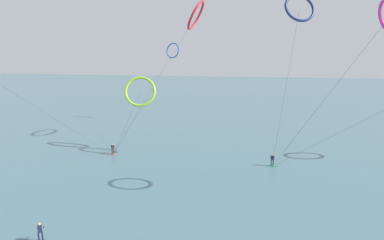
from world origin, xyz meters
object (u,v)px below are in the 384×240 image
at_px(surfer_charcoal, 40,234).
at_px(kite_lime, 140,92).
at_px(surfer_emerald, 272,161).
at_px(kite_crimson, 196,15).
at_px(kite_navy, 300,8).
at_px(kite_cobalt, 173,51).
at_px(surfer_coral, 113,150).

relative_size(surfer_charcoal, kite_lime, 0.14).
distance_m(surfer_emerald, surfer_charcoal, 29.42).
bearing_deg(kite_crimson, kite_navy, 60.48).
height_order(surfer_emerald, kite_cobalt, kite_cobalt).
bearing_deg(kite_navy, kite_cobalt, 113.46).
xyz_separation_m(kite_crimson, kite_cobalt, (-8.03, 15.66, -5.59)).
bearing_deg(kite_navy, kite_crimson, 129.91).
xyz_separation_m(surfer_emerald, surfer_charcoal, (-19.77, -21.79, 0.00)).
bearing_deg(kite_navy, surfer_charcoal, -152.64).
relative_size(surfer_coral, surfer_emerald, 1.00).
distance_m(surfer_coral, kite_navy, 33.31).
bearing_deg(surfer_charcoal, kite_cobalt, 52.64).
bearing_deg(surfer_charcoal, kite_navy, 9.00).
bearing_deg(surfer_coral, surfer_charcoal, 39.35).
bearing_deg(kite_crimson, surfer_charcoal, -11.48).
height_order(surfer_charcoal, kite_lime, kite_lime).
relative_size(surfer_emerald, kite_lime, 0.14).
bearing_deg(surfer_charcoal, surfer_coral, 61.49).
height_order(surfer_charcoal, kite_cobalt, kite_cobalt).
distance_m(surfer_charcoal, kite_crimson, 39.85).
height_order(kite_crimson, kite_navy, kite_crimson).
xyz_separation_m(kite_crimson, kite_navy, (15.40, -8.83, -0.44)).
distance_m(surfer_emerald, kite_navy, 20.62).
xyz_separation_m(surfer_charcoal, kite_lime, (-0.62, 26.10, 8.63)).
bearing_deg(kite_lime, kite_navy, -15.07).
xyz_separation_m(surfer_coral, kite_cobalt, (2.92, 26.56, 15.13)).
bearing_deg(kite_lime, kite_cobalt, 80.06).
bearing_deg(kite_lime, surfer_emerald, -23.03).
height_order(surfer_emerald, surfer_charcoal, same).
height_order(kite_cobalt, kite_navy, kite_navy).
bearing_deg(kite_lime, surfer_charcoal, -99.74).
relative_size(kite_cobalt, kite_lime, 2.35).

